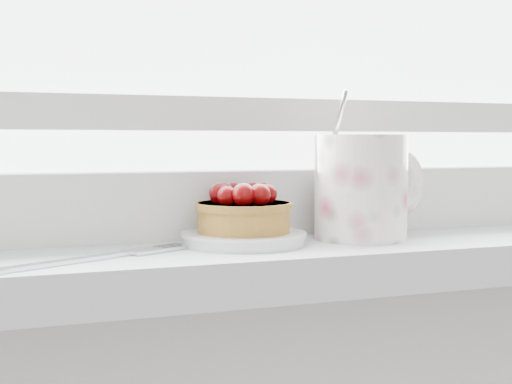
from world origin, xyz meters
name	(u,v)px	position (x,y,z in m)	size (l,w,h in m)	color
saucer	(244,238)	(-0.02, 1.90, 0.95)	(0.12, 0.12, 0.01)	white
raspberry_tart	(244,210)	(-0.02, 1.90, 0.97)	(0.10, 0.10, 0.05)	brown
floral_mug	(363,185)	(0.11, 1.89, 1.00)	(0.15, 0.11, 0.16)	white
fork	(91,258)	(-0.18, 1.86, 0.94)	(0.20, 0.11, 0.00)	silver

